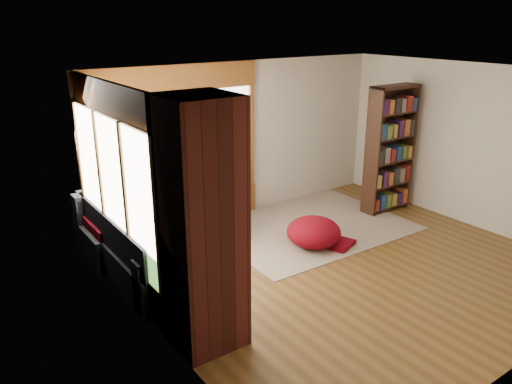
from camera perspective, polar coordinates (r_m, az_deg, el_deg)
floor at (r=7.09m, az=10.03°, el=-8.26°), size 5.50×5.50×0.00m
ceiling at (r=6.34m, az=11.43°, el=13.08°), size 5.50×5.50×0.00m
wall_back at (r=8.46m, az=-1.49°, el=6.00°), size 5.50×0.04×2.60m
wall_left at (r=5.10m, az=-11.60°, el=-3.56°), size 0.04×5.00×2.60m
wall_right at (r=8.73m, az=23.50°, el=4.82°), size 0.04×5.00×2.60m
windows_back at (r=7.84m, az=-8.71°, el=5.08°), size 2.82×0.10×1.90m
windows_left at (r=6.15m, az=-15.96°, el=0.56°), size 0.10×2.62×1.90m
roller_blind at (r=6.82m, az=-18.44°, el=5.62°), size 0.03×0.72×0.90m
brick_chimney at (r=4.95m, az=-6.23°, el=-3.99°), size 0.70×0.70×2.60m
sectional_sofa at (r=7.22m, az=-10.84°, el=-5.14°), size 2.20×2.20×0.80m
area_rug at (r=8.28m, az=5.97°, el=-3.85°), size 3.16×2.44×0.01m
bookshelf at (r=8.93m, az=15.09°, el=4.71°), size 0.94×0.31×2.20m
pouf at (r=7.52m, az=6.62°, el=-4.49°), size 0.89×0.89×0.44m
dog_tan at (r=6.89m, az=-10.47°, el=-1.78°), size 1.10×1.04×0.54m
dog_brindle at (r=6.60m, az=-11.33°, el=-3.40°), size 0.46×0.76×0.42m
throw_pillows at (r=7.12m, az=-10.63°, el=-1.30°), size 1.98×1.68×0.45m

